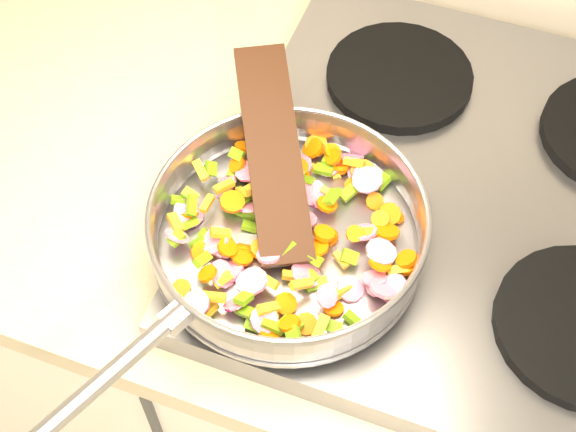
% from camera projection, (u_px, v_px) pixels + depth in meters
% --- Properties ---
extents(cooktop, '(0.60, 0.60, 0.04)m').
position_uv_depth(cooktop, '(477.00, 201.00, 0.96)').
color(cooktop, '#939399').
rests_on(cooktop, counter_top).
extents(grate_fl, '(0.19, 0.19, 0.02)m').
position_uv_depth(grate_fl, '(331.00, 247.00, 0.89)').
color(grate_fl, black).
rests_on(grate_fl, cooktop).
extents(grate_bl, '(0.19, 0.19, 0.02)m').
position_uv_depth(grate_bl, '(399.00, 76.00, 1.04)').
color(grate_bl, black).
rests_on(grate_bl, cooktop).
extents(saute_pan, '(0.34, 0.49, 0.06)m').
position_uv_depth(saute_pan, '(287.00, 228.00, 0.86)').
color(saute_pan, '#9E9EA5').
rests_on(saute_pan, grate_fl).
extents(vegetable_heap, '(0.29, 0.29, 0.05)m').
position_uv_depth(vegetable_heap, '(291.00, 225.00, 0.88)').
color(vegetable_heap, '#F96103').
rests_on(vegetable_heap, saute_pan).
extents(wooden_spatula, '(0.17, 0.25, 0.09)m').
position_uv_depth(wooden_spatula, '(273.00, 152.00, 0.88)').
color(wooden_spatula, black).
rests_on(wooden_spatula, saute_pan).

